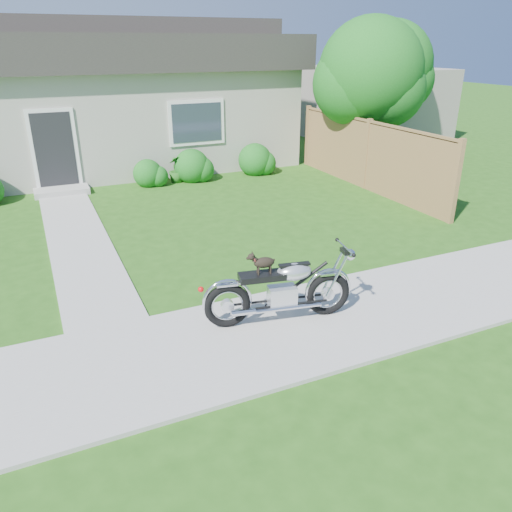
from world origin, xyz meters
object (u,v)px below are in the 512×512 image
(house, at_px, (92,97))
(potted_plant_right, at_px, (176,169))
(tree_near, at_px, (375,76))
(motorcycle_with_dog, at_px, (282,289))
(tree_far, at_px, (392,69))
(fence, at_px, (367,155))

(house, bearing_deg, potted_plant_right, -64.00)
(house, xyz_separation_m, potted_plant_right, (1.68, -3.44, -1.77))
(tree_near, relative_size, potted_plant_right, 5.75)
(house, bearing_deg, motorcycle_with_dog, -85.91)
(tree_far, height_order, motorcycle_with_dog, tree_far)
(fence, height_order, potted_plant_right, fence)
(tree_near, distance_m, tree_far, 3.67)
(fence, relative_size, tree_near, 1.47)
(house, relative_size, tree_far, 2.77)
(house, distance_m, tree_far, 10.16)
(tree_near, height_order, tree_far, tree_far)
(fence, bearing_deg, house, 135.26)
(house, height_order, motorcycle_with_dog, house)
(potted_plant_right, bearing_deg, tree_near, -17.52)
(house, distance_m, tree_near, 8.86)
(motorcycle_with_dog, bearing_deg, fence, 56.22)
(tree_near, bearing_deg, potted_plant_right, 162.48)
(fence, xyz_separation_m, tree_near, (0.85, 1.07, 1.95))
(house, xyz_separation_m, tree_near, (7.15, -5.17, 0.73))
(fence, bearing_deg, motorcycle_with_dog, -134.52)
(potted_plant_right, bearing_deg, motorcycle_with_dog, -95.72)
(motorcycle_with_dog, bearing_deg, house, 104.84)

